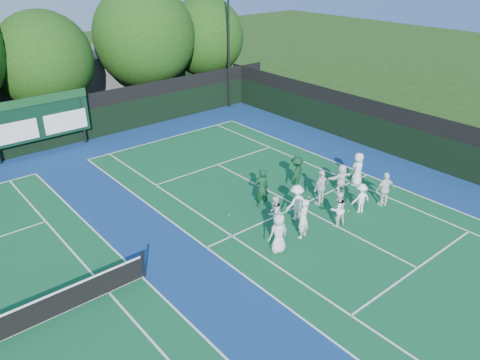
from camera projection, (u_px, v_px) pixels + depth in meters
ground at (314, 214)px, 21.91m from camera, size 120.00×120.00×0.00m
court_apron at (196, 252)px, 19.15m from camera, size 34.00×32.00×0.01m
near_court at (298, 206)px, 22.60m from camera, size 11.05×23.85×0.01m
back_fence at (56, 126)px, 28.88m from camera, size 34.00×0.08×3.00m
divider_fence_right at (407, 137)px, 27.18m from camera, size 0.08×32.00×3.00m
scoreboard at (39, 119)px, 27.65m from camera, size 6.00×0.21×3.55m
clubhouse at (67, 81)px, 36.41m from camera, size 18.00×6.00×4.00m
light_pole_right at (228, 24)px, 34.27m from camera, size 1.20×0.30×10.12m
tree_c at (46, 63)px, 30.66m from camera, size 6.41×6.41×7.89m
tree_d at (146, 39)px, 34.66m from camera, size 7.50×7.50×9.20m
tree_e at (206, 39)px, 38.06m from camera, size 6.32×6.32×8.01m
tennis_ball_0 at (271, 215)px, 21.78m from camera, size 0.07×0.07×0.07m
tennis_ball_1 at (309, 197)px, 23.38m from camera, size 0.07×0.07×0.07m
tennis_ball_2 at (386, 192)px, 23.92m from camera, size 0.07×0.07×0.07m
tennis_ball_3 at (229, 215)px, 21.79m from camera, size 0.07×0.07×0.07m
tennis_ball_4 at (319, 196)px, 23.47m from camera, size 0.07×0.07×0.07m
tennis_ball_5 at (348, 211)px, 22.14m from camera, size 0.07×0.07×0.07m
player_front_0 at (278, 233)px, 18.85m from camera, size 0.93×0.69×1.75m
player_front_1 at (303, 219)px, 19.81m from camera, size 0.74×0.57×1.82m
player_front_2 at (338, 209)px, 20.72m from camera, size 0.90×0.76×1.64m
player_front_3 at (361, 198)px, 21.83m from camera, size 1.05×0.78×1.46m
player_front_4 at (385, 189)px, 22.34m from camera, size 1.10×0.72×1.73m
player_back_0 at (274, 212)px, 20.52m from camera, size 0.85×0.72×1.57m
player_back_1 at (296, 202)px, 21.20m from camera, size 1.16×0.74×1.71m
player_back_2 at (321, 187)px, 22.47m from camera, size 1.09×0.53×1.80m
player_back_3 at (341, 179)px, 23.60m from camera, size 1.51×0.78×1.55m
player_back_4 at (358, 169)px, 24.33m from camera, size 1.03×0.88×1.79m
coach_left at (262, 188)px, 22.22m from camera, size 0.81×0.65×1.95m
coach_right at (296, 173)px, 23.87m from camera, size 1.33×1.06×1.80m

